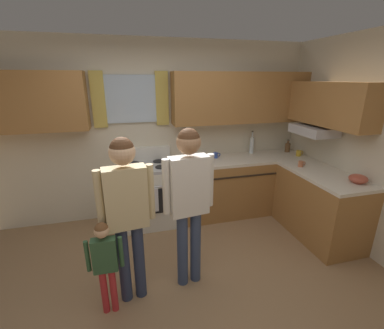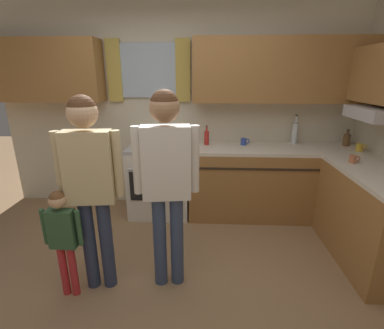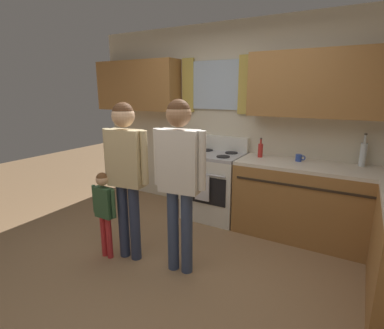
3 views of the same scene
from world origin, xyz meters
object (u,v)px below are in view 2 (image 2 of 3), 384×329
Objects in this scene: cup_terracotta at (353,159)px; mug_cobalt_blue at (244,142)px; bottle_sauce_red at (207,137)px; small_child at (62,232)px; stove_oven at (160,178)px; mug_mustard_yellow at (360,147)px; bottle_tall_clear at (295,133)px; adult_holding_child at (90,175)px; bottle_squat_brown at (347,139)px; adult_in_plaid at (166,170)px.

cup_terracotta is 1.22m from mug_cobalt_blue.
small_child is (-1.11, -1.60, -0.41)m from bottle_sauce_red.
mug_mustard_yellow is at bearing -3.19° from stove_oven.
mug_mustard_yellow is (0.65, -0.34, -0.10)m from bottle_tall_clear.
mug_mustard_yellow reaches higher than cup_terracotta.
stove_oven is at bearing 176.81° from mug_mustard_yellow.
mug_cobalt_blue is at bearing 47.60° from adult_holding_child.
bottle_squat_brown reaches higher than mug_cobalt_blue.
bottle_tall_clear is (1.72, 0.21, 0.57)m from stove_oven.
stove_oven reaches higher than mug_mustard_yellow.
mug_mustard_yellow is at bearing -82.68° from bottle_squat_brown.
small_child is at bearing -124.78° from bottle_sauce_red.
stove_oven is at bearing 77.87° from adult_holding_child.
bottle_tall_clear is (-0.62, 0.08, 0.06)m from bottle_squat_brown.
cup_terracotta is at bearing -122.95° from mug_mustard_yellow.
bottle_squat_brown is at bearing -7.48° from bottle_tall_clear.
small_child is (-2.85, -1.64, -0.40)m from bottle_squat_brown.
bottle_squat_brown is 3.32m from small_child.
adult_holding_child is 0.98× the size of adult_in_plaid.
bottle_squat_brown is at bearing 29.92° from small_child.
stove_oven is at bearing 71.08° from small_child.
cup_terracotta is 0.91× the size of mug_mustard_yellow.
bottle_sauce_red is at bearing 55.22° from small_child.
stove_oven is 2.39m from bottle_squat_brown.
cup_terracotta is 0.55m from mug_mustard_yellow.
small_child is (-2.59, -0.92, -0.36)m from cup_terracotta.
bottle_tall_clear is at bearing 37.64° from small_child.
bottle_tall_clear is 3.37× the size of cup_terracotta.
bottle_squat_brown is 0.22× the size of small_child.
adult_in_plaid reaches higher than mug_mustard_yellow.
cup_terracotta is at bearing 18.62° from adult_holding_child.
adult_holding_child is at bearing -161.38° from cup_terracotta.
bottle_tall_clear reaches higher than cup_terracotta.
bottle_squat_brown is 0.84× the size of bottle_sauce_red.
adult_in_plaid reaches higher than cup_terracotta.
bottle_tall_clear is 2.10m from adult_in_plaid.
stove_oven is 9.58× the size of mug_cobalt_blue.
adult_in_plaid is (0.58, 0.07, 0.02)m from adult_holding_child.
cup_terracotta is at bearing 19.50° from small_child.
adult_holding_child is 1.74× the size of small_child.
cup_terracotta is 0.95× the size of mug_cobalt_blue.
stove_oven is 0.80m from bottle_sauce_red.
mug_mustard_yellow is 3.22m from small_child.
bottle_tall_clear is 0.74m from mug_mustard_yellow.
mug_mustard_yellow is at bearing -27.74° from bottle_tall_clear.
bottle_squat_brown is 2.52m from adult_in_plaid.
bottle_sauce_red is 1.63m from cup_terracotta.
mug_cobalt_blue is 2.02m from adult_holding_child.
adult_in_plaid reaches higher than mug_cobalt_blue.
stove_oven is 1.60m from small_child.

